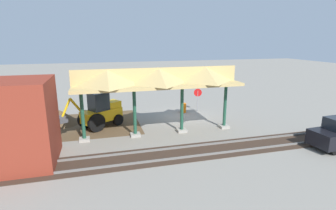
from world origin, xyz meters
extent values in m
plane|color=gray|center=(0.00, 0.00, 0.00)|extent=(120.00, 120.00, 0.00)
cube|color=brown|center=(8.93, 0.09, 0.00)|extent=(9.32, 7.00, 0.01)
cube|color=#9E998E|center=(-2.05, 3.75, 0.10)|extent=(0.70, 0.70, 0.20)
cylinder|color=#1E4C38|center=(-2.05, 3.75, 1.80)|extent=(0.24, 0.24, 3.60)
cube|color=#9E998E|center=(1.48, 3.75, 0.10)|extent=(0.70, 0.70, 0.20)
cylinder|color=#1E4C38|center=(1.48, 3.75, 1.80)|extent=(0.24, 0.24, 3.60)
cube|color=#9E998E|center=(5.01, 3.75, 0.10)|extent=(0.70, 0.70, 0.20)
cylinder|color=#1E4C38|center=(5.01, 3.75, 1.80)|extent=(0.24, 0.24, 3.60)
cube|color=#9E998E|center=(8.53, 3.75, 0.10)|extent=(0.70, 0.70, 0.20)
cylinder|color=#1E4C38|center=(8.53, 3.75, 1.80)|extent=(0.24, 0.24, 3.60)
cube|color=tan|center=(3.24, 3.75, 3.70)|extent=(11.79, 3.20, 0.20)
cube|color=tan|center=(3.24, 3.75, 4.35)|extent=(11.79, 0.20, 1.10)
pyramid|color=tan|center=(-0.29, 3.75, 4.35)|extent=(3.18, 3.20, 1.10)
pyramid|color=tan|center=(3.24, 3.75, 4.35)|extent=(3.18, 3.20, 1.10)
pyramid|color=tan|center=(6.77, 3.75, 4.35)|extent=(3.18, 3.20, 1.10)
cube|color=slate|center=(0.00, 6.77, 0.07)|extent=(60.00, 0.08, 0.15)
cube|color=slate|center=(0.00, 8.20, 0.07)|extent=(60.00, 0.08, 0.15)
cube|color=#38281E|center=(0.00, 7.48, 0.01)|extent=(60.00, 2.58, 0.03)
cylinder|color=gray|center=(-1.84, -1.46, 1.01)|extent=(0.06, 0.06, 2.02)
cylinder|color=red|center=(-1.84, -1.46, 1.83)|extent=(0.72, 0.29, 0.76)
cube|color=#EAB214|center=(7.27, 0.93, 0.97)|extent=(3.39, 2.84, 0.90)
cube|color=#1E262D|center=(7.43, 1.04, 2.12)|extent=(1.73, 1.69, 1.40)
cube|color=#EAB214|center=(6.41, 0.37, 1.67)|extent=(1.56, 1.54, 0.50)
cylinder|color=black|center=(8.46, 0.85, 0.70)|extent=(1.34, 1.02, 1.40)
cylinder|color=black|center=(7.68, 2.05, 0.70)|extent=(1.34, 1.02, 1.40)
cylinder|color=black|center=(6.71, -0.21, 0.45)|extent=(0.92, 0.74, 0.90)
cylinder|color=black|center=(6.00, 0.88, 0.45)|extent=(0.92, 0.74, 0.90)
cylinder|color=#EAB214|center=(8.99, 2.05, 2.08)|extent=(0.99, 0.73, 1.41)
cylinder|color=#EAB214|center=(9.71, 2.52, 2.05)|extent=(0.86, 0.64, 1.45)
cube|color=#47474C|center=(10.04, 2.73, 1.36)|extent=(0.94, 1.00, 0.40)
cone|color=brown|center=(10.58, -0.75, 0.00)|extent=(6.17, 6.17, 2.31)
cube|color=maroon|center=(12.27, 6.33, 2.38)|extent=(4.72, 3.94, 4.75)
cylinder|color=black|center=(-6.20, 10.10, 0.30)|extent=(0.61, 0.24, 0.60)
cylinder|color=black|center=(-6.10, 8.63, 0.30)|extent=(0.61, 0.24, 0.60)
cylinder|color=orange|center=(-0.33, -1.29, 0.45)|extent=(0.56, 0.56, 0.90)
camera|label=1|loc=(7.40, 21.62, 6.84)|focal=28.00mm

